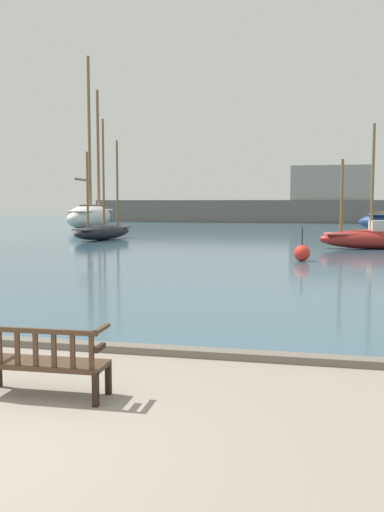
% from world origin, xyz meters
% --- Properties ---
extents(harbor_water, '(100.00, 80.00, 0.08)m').
position_xyz_m(harbor_water, '(0.00, 44.00, 0.04)').
color(harbor_water, '#385666').
rests_on(harbor_water, ground).
extents(quay_edge_kerb, '(40.00, 0.30, 0.12)m').
position_xyz_m(quay_edge_kerb, '(0.00, 3.85, 0.06)').
color(quay_edge_kerb, '#675F54').
rests_on(quay_edge_kerb, ground).
extents(park_bench, '(1.61, 0.56, 0.92)m').
position_xyz_m(park_bench, '(-0.02, 1.57, 0.47)').
color(park_bench, black).
rests_on(park_bench, ground).
extents(sailboat_nearest_starboard, '(4.01, 10.95, 14.56)m').
position_xyz_m(sailboat_nearest_starboard, '(-16.01, 41.01, 1.32)').
color(sailboat_nearest_starboard, silver).
rests_on(sailboat_nearest_starboard, harbor_water).
extents(sailboat_nearest_port, '(5.69, 2.49, 6.24)m').
position_xyz_m(sailboat_nearest_port, '(5.98, 25.23, 0.69)').
color(sailboat_nearest_port, maroon).
rests_on(sailboat_nearest_port, harbor_water).
extents(sailboat_outer_port, '(2.66, 5.70, 7.47)m').
position_xyz_m(sailboat_outer_port, '(-9.98, 28.76, 0.69)').
color(sailboat_outer_port, black).
rests_on(sailboat_outer_port, harbor_water).
extents(channel_buoy, '(0.65, 0.65, 1.35)m').
position_xyz_m(channel_buoy, '(2.63, 18.31, 0.41)').
color(channel_buoy, red).
rests_on(channel_buoy, harbor_water).
extents(far_breakwater, '(45.96, 2.40, 6.45)m').
position_xyz_m(far_breakwater, '(0.78, 60.57, 1.91)').
color(far_breakwater, '#66605B').
rests_on(far_breakwater, ground).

